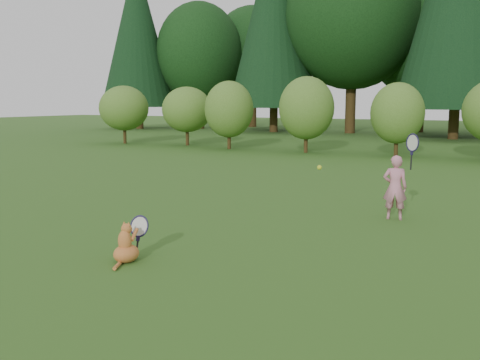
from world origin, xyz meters
The scene contains 5 objects.
ground centered at (0.00, 0.00, 0.00)m, with size 100.00×100.00×0.00m, color #1E4B15.
shrub_row centered at (0.00, 13.00, 1.40)m, with size 28.00×3.00×2.80m, color #466A21, non-canonical shape.
child centered at (2.22, 2.31, 0.54)m, with size 0.58×0.37×1.56m.
cat centered at (-0.13, -1.48, 0.25)m, with size 0.34×0.69×0.64m.
tennis_ball centered at (1.23, 1.47, 0.88)m, with size 0.07×0.07×0.07m.
Camera 1 is at (3.89, -6.31, 1.89)m, focal length 40.00 mm.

